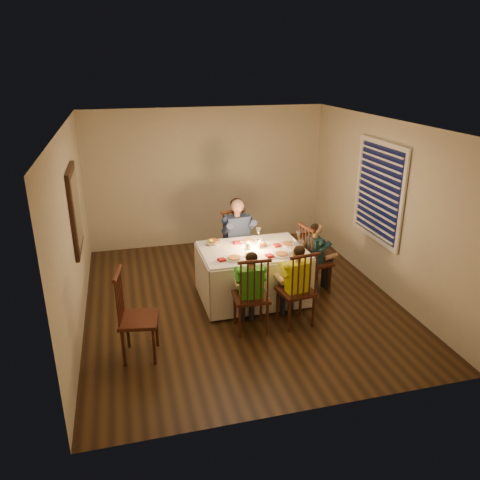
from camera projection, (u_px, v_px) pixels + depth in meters
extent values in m
plane|color=black|center=(240.00, 299.00, 7.07)|extent=(5.00, 5.00, 0.00)
cube|color=#BCB5A0|center=(73.00, 231.00, 6.08)|extent=(0.02, 5.00, 2.60)
cube|color=#BCB5A0|center=(383.00, 206.00, 7.13)|extent=(0.02, 5.00, 2.60)
cube|color=#BCB5A0|center=(207.00, 178.00, 8.86)|extent=(4.50, 0.02, 2.60)
plane|color=white|center=(240.00, 124.00, 6.14)|extent=(5.00, 5.00, 0.00)
cube|color=white|center=(253.00, 250.00, 6.83)|extent=(1.52, 1.09, 0.04)
cube|color=white|center=(243.00, 260.00, 7.45)|extent=(1.54, 0.04, 0.74)
cube|color=white|center=(264.00, 290.00, 6.47)|extent=(1.54, 0.04, 0.74)
cube|color=white|center=(300.00, 268.00, 7.15)|extent=(0.04, 1.11, 0.74)
cube|color=white|center=(202.00, 280.00, 6.78)|extent=(0.04, 1.11, 0.74)
cylinder|color=silver|center=(249.00, 242.00, 7.07)|extent=(0.26, 0.26, 0.02)
cylinder|color=silver|center=(234.00, 259.00, 6.46)|extent=(0.26, 0.26, 0.02)
cylinder|color=silver|center=(282.00, 255.00, 6.59)|extent=(0.26, 0.26, 0.02)
cylinder|color=silver|center=(289.00, 245.00, 6.96)|extent=(0.26, 0.26, 0.02)
cylinder|color=silver|center=(248.00, 246.00, 6.79)|extent=(0.06, 0.06, 0.10)
cylinder|color=silver|center=(260.00, 245.00, 6.83)|extent=(0.06, 0.06, 0.10)
sphere|color=#F8FC42|center=(210.00, 242.00, 6.95)|extent=(0.09, 0.09, 0.09)
sphere|color=orange|center=(263.00, 244.00, 6.90)|extent=(0.08, 0.08, 0.08)
imported|color=silver|center=(213.00, 243.00, 6.98)|extent=(0.27, 0.27, 0.05)
cube|color=black|center=(75.00, 210.00, 6.28)|extent=(0.05, 0.95, 1.15)
cube|color=white|center=(77.00, 210.00, 6.29)|extent=(0.01, 0.78, 0.98)
cube|color=black|center=(380.00, 192.00, 7.14)|extent=(0.01, 1.20, 1.40)
cube|color=white|center=(379.00, 192.00, 7.14)|extent=(0.03, 1.34, 1.54)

